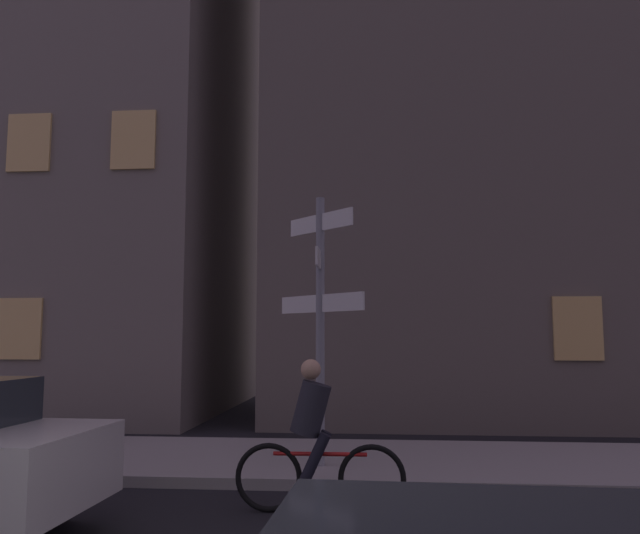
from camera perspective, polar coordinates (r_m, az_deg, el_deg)
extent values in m
cube|color=#9E9991|center=(9.50, -3.86, -17.12)|extent=(40.00, 3.00, 0.14)
cylinder|color=gray|center=(8.60, 0.02, -5.62)|extent=(0.12, 0.12, 3.64)
cube|color=white|center=(8.74, 0.02, 4.05)|extent=(0.95, 0.95, 0.24)
cube|color=white|center=(8.66, 0.02, 0.58)|extent=(0.03, 1.19, 0.24)
cube|color=white|center=(8.61, 0.02, -3.33)|extent=(1.23, 1.23, 0.24)
cylinder|color=black|center=(7.22, -23.46, -18.10)|extent=(0.65, 0.24, 0.64)
torus|color=black|center=(6.99, 4.75, -18.65)|extent=(0.72, 0.07, 0.72)
torus|color=black|center=(7.07, -4.69, -18.51)|extent=(0.72, 0.07, 0.72)
cylinder|color=red|center=(6.96, 0.00, -16.63)|extent=(1.00, 0.06, 0.04)
cylinder|color=#26262D|center=(6.90, -0.84, -12.73)|extent=(0.46, 0.33, 0.61)
sphere|color=tan|center=(6.86, -0.84, -9.29)|extent=(0.22, 0.22, 0.22)
cylinder|color=black|center=(7.06, -0.36, -16.73)|extent=(0.34, 0.12, 0.55)
cylinder|color=black|center=(6.88, -0.49, -17.00)|extent=(0.34, 0.12, 0.55)
cube|color=slate|center=(20.04, -20.79, 20.96)|extent=(8.72, 8.28, 21.79)
cube|color=#F2C672|center=(13.70, -25.65, -5.07)|extent=(0.90, 0.06, 1.20)
cube|color=#F2C672|center=(14.24, -24.93, 10.21)|extent=(0.90, 0.06, 1.20)
cube|color=#F2C672|center=(13.32, -16.61, 11.02)|extent=(0.90, 0.06, 1.20)
cube|color=#6B6056|center=(17.31, 13.78, 18.65)|extent=(9.81, 6.57, 18.20)
cube|color=#F2C672|center=(12.78, 22.38, -5.17)|extent=(0.90, 0.06, 1.20)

